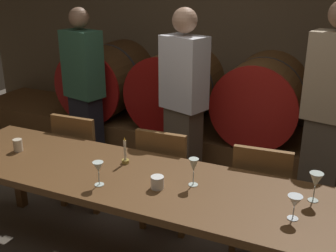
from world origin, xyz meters
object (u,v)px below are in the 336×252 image
Objects in this scene: guest_left at (84,91)px; cup_left at (18,145)px; wine_barrel_center_right at (263,97)px; cup_right at (157,182)px; chair_center at (166,174)px; wine_glass_center_right at (295,202)px; guest_center at (184,105)px; chair_right at (261,193)px; wine_glass_center_left at (194,166)px; wine_barrel_center_left at (177,87)px; candle_center at (125,156)px; wine_glass_far_right at (316,181)px; guest_right at (328,116)px; chair_left at (83,155)px; wine_barrel_far_left at (108,79)px; dining_table at (126,183)px; wine_glass_far_left at (98,168)px.

guest_left is 18.45× the size of cup_left.
cup_right is (-0.23, -1.94, -0.04)m from wine_barrel_center_right.
wine_glass_center_right reaches higher than chair_center.
guest_center is (-0.08, 0.55, 0.40)m from chair_center.
wine_barrel_center_right is at bearing 52.75° from cup_left.
wine_glass_center_left is (-0.33, -0.53, 0.39)m from chair_right.
candle_center is (0.34, -1.72, -0.03)m from wine_barrel_center_left.
chair_right is 1.07m from guest_center.
wine_glass_far_right is at bearing -47.20° from wine_barrel_center_left.
chair_center is at bearing 116.88° from guest_center.
candle_center is at bearing 52.66° from guest_right.
wine_barrel_center_right is 2.03m from wine_glass_center_right.
chair_left reaches higher than cup_right.
chair_left is (-1.28, -1.28, -0.34)m from wine_barrel_center_right.
wine_barrel_center_left is 0.92m from wine_barrel_center_right.
wine_barrel_far_left is at bearing -35.65° from chair_right.
guest_right is at bearing 46.14° from dining_table.
guest_right reaches higher than guest_left.
wine_barrel_far_left is 2.49m from cup_right.
guest_center is 1.24m from cup_right.
wine_barrel_center_left is (0.87, 0.00, 0.00)m from wine_barrel_far_left.
chair_right is 6.30× the size of wine_glass_center_right.
chair_right is 0.68m from wine_glass_far_right.
chair_right is 1.22m from wine_glass_far_left.
wine_glass_far_left is 1.16m from wine_glass_center_right.
wine_glass_center_left is (-0.05, -1.82, 0.05)m from wine_barrel_center_right.
candle_center is (-0.12, -0.42, 0.31)m from chair_center.
wine_glass_center_right is (1.16, 0.12, -0.01)m from wine_glass_far_left.
cup_right is at bearing -145.93° from wine_glass_center_left.
cup_right is (1.56, -1.94, -0.04)m from wine_barrel_far_left.
wine_barrel_center_left is at bearing -73.52° from chair_center.
wine_barrel_center_right is 0.93m from guest_center.
wine_glass_center_right reaches higher than cup_right.
chair_left is 10.91× the size of cup_right.
guest_left is 1.80m from wine_glass_far_left.
wine_glass_far_right is (1.58, -1.70, 0.05)m from wine_barrel_center_left.
wine_barrel_center_right is at bearing -33.90° from guest_right.
guest_right is 19.90× the size of cup_left.
wine_barrel_center_left is at bearing 99.43° from wine_glass_far_left.
cup_right is (0.27, -0.08, 0.11)m from dining_table.
cup_left is at bearing 116.28° from guest_left.
cup_right is (-0.81, 0.00, -0.06)m from wine_glass_center_right.
guest_right is (1.15, 1.19, 0.26)m from dining_table.
chair_right is at bearing 57.94° from wine_glass_center_left.
guest_right is at bearing -23.12° from wine_barrel_center_left.
wine_barrel_far_left is at bearing -12.21° from guest_center.
wine_barrel_far_left is 0.54× the size of guest_center.
dining_table is at bearing 147.87° from guest_left.
wine_glass_far_left reaches higher than chair_center.
cup_right is at bearing 151.99° from guest_left.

